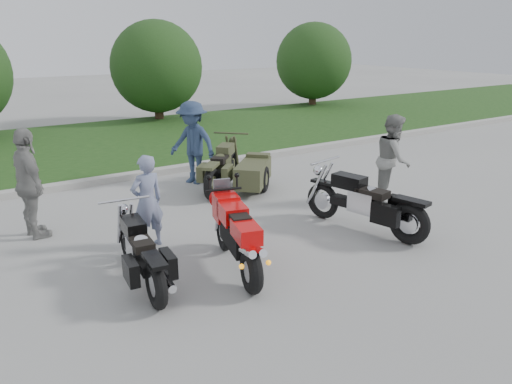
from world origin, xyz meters
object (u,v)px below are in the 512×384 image
person_stripe (147,202)px  person_back (29,184)px  cruiser_sidecar (240,171)px  cruiser_left (142,256)px  person_denim (193,143)px  sportbike_red (237,234)px  person_grey (393,159)px  cruiser_right (369,205)px

person_stripe → person_back: 2.14m
cruiser_sidecar → person_back: (-4.44, -0.39, 0.52)m
cruiser_left → person_denim: bearing=61.9°
cruiser_left → sportbike_red: bearing=-8.4°
sportbike_red → person_stripe: size_ratio=1.34×
person_grey → person_back: 7.04m
cruiser_right → cruiser_sidecar: bearing=87.8°
sportbike_red → person_denim: size_ratio=1.08×
person_grey → person_denim: 4.59m
cruiser_right → person_stripe: 3.88m
cruiser_sidecar → person_back: 4.49m
cruiser_sidecar → person_denim: 1.39m
cruiser_right → person_grey: (1.66, 0.98, 0.43)m
person_back → sportbike_red: bearing=-151.6°
sportbike_red → cruiser_right: bearing=16.3°
cruiser_left → cruiser_sidecar: size_ratio=1.01×
person_back → cruiser_sidecar: bearing=-93.3°
cruiser_left → person_stripe: (0.59, 1.25, 0.35)m
cruiser_right → person_stripe: (-3.55, 1.53, 0.29)m
sportbike_red → cruiser_sidecar: size_ratio=0.95×
person_grey → sportbike_red: bearing=152.4°
cruiser_right → cruiser_sidecar: 3.46m
cruiser_left → person_denim: person_denim is taller
person_grey → cruiser_left: bearing=146.0°
cruiser_right → person_denim: person_denim is taller
cruiser_right → cruiser_sidecar: cruiser_right is taller
sportbike_red → cruiser_right: size_ratio=0.84×
cruiser_right → person_grey: person_grey is taller
person_denim → person_back: size_ratio=1.01×
person_back → person_stripe: bearing=-142.3°
sportbike_red → person_grey: size_ratio=1.14×
person_stripe → cruiser_left: bearing=56.4°
cruiser_left → person_denim: size_ratio=1.15×
sportbike_red → cruiser_left: sportbike_red is taller
cruiser_right → person_back: size_ratio=1.29×
cruiser_right → sportbike_red: bearing=168.5°
cruiser_sidecar → sportbike_red: bearing=-77.2°
cruiser_left → cruiser_sidecar: bearing=47.8°
person_stripe → person_back: (-1.53, 1.48, 0.18)m
person_stripe → cruiser_sidecar: bearing=-155.8°
sportbike_red → person_back: 3.85m
person_stripe → person_grey: size_ratio=0.85×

